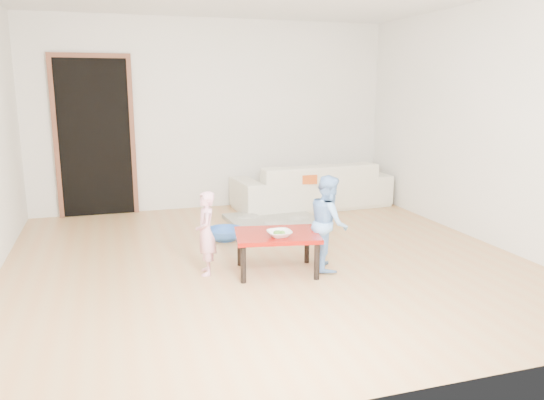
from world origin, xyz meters
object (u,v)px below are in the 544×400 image
child_blue (329,222)px  child_pink (206,233)px  red_table (277,253)px  bowl (279,234)px  sofa (312,185)px  basin (225,234)px

child_blue → child_pink: bearing=92.9°
red_table → child_pink: child_pink is taller
red_table → child_pink: size_ratio=0.98×
bowl → sofa: bearing=62.7°
child_pink → child_blue: size_ratio=0.86×
child_blue → basin: (-0.74, 1.22, -0.38)m
child_pink → sofa: bearing=145.7°
bowl → child_pink: size_ratio=0.28×
basin → bowl: bearing=-80.4°
sofa → basin: sofa is taller
sofa → child_pink: child_pink is taller
red_table → child_pink: 0.68m
child_pink → basin: 1.15m
child_blue → bowl: bearing=111.9°
sofa → red_table: (-1.31, -2.44, -0.13)m
child_pink → bowl: bearing=72.0°
sofa → red_table: bearing=58.2°
bowl → child_pink: (-0.62, 0.28, -0.02)m
bowl → child_pink: 0.68m
sofa → basin: bearing=35.6°
bowl → child_blue: 0.52m
sofa → basin: (-1.54, -1.26, -0.26)m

